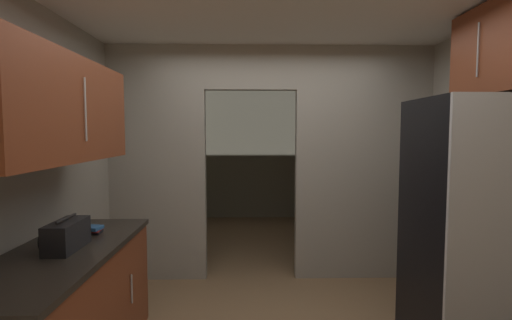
# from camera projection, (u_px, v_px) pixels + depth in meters

# --- Properties ---
(kitchen_overhead_slab) EXTENTS (3.97, 7.04, 0.06)m
(kitchen_overhead_slab) POSITION_uv_depth(u_px,v_px,m) (279.00, 12.00, 3.06)
(kitchen_overhead_slab) COLOR silver
(kitchen_partition) EXTENTS (3.57, 0.12, 2.60)m
(kitchen_partition) POSITION_uv_depth(u_px,v_px,m) (276.00, 157.00, 4.22)
(kitchen_partition) COLOR #9E998C
(kitchen_partition) RESTS_ON ground
(adjoining_room_shell) EXTENTS (3.57, 3.13, 2.60)m
(adjoining_room_shell) POSITION_uv_depth(u_px,v_px,m) (263.00, 153.00, 6.32)
(adjoining_room_shell) COLOR gray
(adjoining_room_shell) RESTS_ON ground
(refrigerator) EXTENTS (0.72, 0.80, 1.89)m
(refrigerator) POSITION_uv_depth(u_px,v_px,m) (468.00, 229.00, 2.74)
(refrigerator) COLOR black
(refrigerator) RESTS_ON ground
(lower_cabinet_run) EXTENTS (0.66, 1.75, 0.89)m
(lower_cabinet_run) POSITION_uv_depth(u_px,v_px,m) (64.00, 317.00, 2.46)
(lower_cabinet_run) COLOR brown
(lower_cabinet_run) RESTS_ON ground
(upper_cabinet_counterside) EXTENTS (0.36, 1.58, 0.66)m
(upper_cabinet_counterside) POSITION_uv_depth(u_px,v_px,m) (56.00, 109.00, 2.36)
(upper_cabinet_counterside) COLOR brown
(upper_cabinet_fridgeside) EXTENTS (0.36, 0.79, 0.65)m
(upper_cabinet_fridgeside) POSITION_uv_depth(u_px,v_px,m) (502.00, 50.00, 2.75)
(upper_cabinet_fridgeside) COLOR brown
(boombox) EXTENTS (0.17, 0.37, 0.21)m
(boombox) POSITION_uv_depth(u_px,v_px,m) (66.00, 235.00, 2.43)
(boombox) COLOR black
(boombox) RESTS_ON lower_cabinet_run
(book_stack) EXTENTS (0.15, 0.15, 0.06)m
(book_stack) POSITION_uv_depth(u_px,v_px,m) (92.00, 230.00, 2.82)
(book_stack) COLOR black
(book_stack) RESTS_ON lower_cabinet_run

